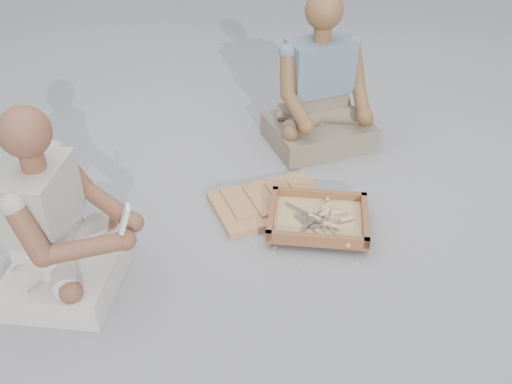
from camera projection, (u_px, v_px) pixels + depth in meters
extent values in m
plane|color=gray|center=(259.00, 254.00, 2.67)|extent=(60.00, 60.00, 0.00)
cube|color=olive|center=(269.00, 203.00, 2.96)|extent=(0.63, 0.49, 0.04)
cube|color=brown|center=(318.00, 221.00, 2.80)|extent=(0.57, 0.51, 0.01)
cube|color=brown|center=(319.00, 195.00, 2.93)|extent=(0.47, 0.16, 0.05)
cube|color=brown|center=(317.00, 239.00, 2.64)|extent=(0.47, 0.16, 0.05)
cube|color=brown|center=(365.00, 219.00, 2.76)|extent=(0.14, 0.38, 0.05)
cube|color=brown|center=(272.00, 212.00, 2.80)|extent=(0.14, 0.38, 0.05)
cube|color=tan|center=(318.00, 219.00, 2.79)|extent=(0.50, 0.43, 0.01)
cube|color=silver|center=(305.00, 223.00, 2.75)|extent=(0.09, 0.14, 0.00)
cylinder|color=#AB7E5A|center=(321.00, 234.00, 2.68)|extent=(0.05, 0.07, 0.02)
cube|color=silver|center=(331.00, 229.00, 2.72)|extent=(0.06, 0.15, 0.00)
cylinder|color=#AB7E5A|center=(345.00, 242.00, 2.64)|extent=(0.04, 0.07, 0.02)
cube|color=silver|center=(316.00, 214.00, 2.81)|extent=(0.15, 0.02, 0.00)
cylinder|color=#AB7E5A|center=(338.00, 213.00, 2.82)|extent=(0.07, 0.03, 0.02)
cube|color=silver|center=(328.00, 209.00, 2.84)|extent=(0.05, 0.15, 0.00)
cylinder|color=#AB7E5A|center=(327.00, 196.00, 2.93)|extent=(0.04, 0.07, 0.02)
cube|color=silver|center=(297.00, 209.00, 2.84)|extent=(0.11, 0.12, 0.00)
cylinder|color=#AB7E5A|center=(315.00, 217.00, 2.78)|extent=(0.06, 0.07, 0.02)
cube|color=silver|center=(311.00, 223.00, 2.74)|extent=(0.13, 0.10, 0.00)
cylinder|color=#AB7E5A|center=(325.00, 212.00, 2.80)|extent=(0.07, 0.06, 0.02)
cube|color=silver|center=(313.00, 218.00, 2.77)|extent=(0.12, 0.11, 0.00)
cylinder|color=#AB7E5A|center=(325.00, 207.00, 2.84)|extent=(0.07, 0.06, 0.02)
cube|color=silver|center=(326.00, 224.00, 2.73)|extent=(0.15, 0.04, 0.00)
cylinder|color=#AB7E5A|center=(346.00, 219.00, 2.77)|extent=(0.07, 0.03, 0.02)
cube|color=silver|center=(310.00, 219.00, 2.76)|extent=(0.13, 0.10, 0.00)
cylinder|color=#AB7E5A|center=(331.00, 225.00, 2.72)|extent=(0.07, 0.06, 0.02)
cube|color=silver|center=(324.00, 225.00, 2.73)|extent=(0.06, 0.15, 0.00)
cylinder|color=#AB7E5A|center=(326.00, 211.00, 2.82)|extent=(0.04, 0.07, 0.02)
cube|color=tan|center=(295.00, 216.00, 2.90)|extent=(0.02, 0.02, 0.00)
cube|color=tan|center=(256.00, 247.00, 2.71)|extent=(0.02, 0.02, 0.00)
cube|color=tan|center=(300.00, 265.00, 2.60)|extent=(0.02, 0.02, 0.00)
cube|color=tan|center=(273.00, 252.00, 2.68)|extent=(0.02, 0.02, 0.00)
cube|color=tan|center=(274.00, 247.00, 2.71)|extent=(0.02, 0.02, 0.00)
cube|color=tan|center=(370.00, 252.00, 2.68)|extent=(0.02, 0.02, 0.00)
cube|color=tan|center=(304.00, 184.00, 3.14)|extent=(0.02, 0.02, 0.00)
cube|color=tan|center=(256.00, 204.00, 2.99)|extent=(0.02, 0.02, 0.00)
cube|color=tan|center=(293.00, 191.00, 3.08)|extent=(0.02, 0.02, 0.00)
cube|color=tan|center=(357.00, 264.00, 2.61)|extent=(0.02, 0.02, 0.00)
cube|color=tan|center=(391.00, 240.00, 2.75)|extent=(0.02, 0.02, 0.00)
cube|color=tan|center=(305.00, 191.00, 3.08)|extent=(0.02, 0.02, 0.00)
cube|color=beige|center=(70.00, 269.00, 2.49)|extent=(0.57, 0.64, 0.14)
cube|color=beige|center=(50.00, 241.00, 2.40)|extent=(0.26, 0.34, 0.17)
cube|color=#ABA898|center=(40.00, 198.00, 2.27)|extent=(0.29, 0.38, 0.28)
sphere|color=brown|center=(25.00, 132.00, 2.09)|extent=(0.20, 0.20, 0.20)
sphere|color=brown|center=(134.00, 223.00, 2.36)|extent=(0.09, 0.09, 0.09)
sphere|color=brown|center=(126.00, 240.00, 2.27)|extent=(0.09, 0.09, 0.09)
cube|color=#776B56|center=(319.00, 132.00, 3.46)|extent=(0.66, 0.56, 0.15)
cube|color=#776B56|center=(316.00, 103.00, 3.41)|extent=(0.35, 0.26, 0.18)
cube|color=slate|center=(319.00, 66.00, 3.26)|extent=(0.40, 0.28, 0.30)
sphere|color=brown|center=(324.00, 10.00, 3.07)|extent=(0.21, 0.21, 0.21)
sphere|color=brown|center=(364.00, 116.00, 3.25)|extent=(0.09, 0.09, 0.09)
sphere|color=brown|center=(307.00, 127.00, 3.15)|extent=(0.09, 0.09, 0.09)
cube|color=silver|center=(125.00, 219.00, 2.21)|extent=(0.06, 0.05, 0.12)
cube|color=black|center=(124.00, 217.00, 2.21)|extent=(0.02, 0.04, 0.04)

